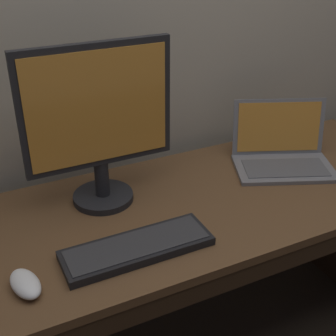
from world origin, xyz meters
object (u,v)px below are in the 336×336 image
Objects in this scene: laptop_space_gray at (282,155)px; wired_keyboard at (137,248)px; external_monitor at (99,124)px; computer_mouse at (25,284)px.

wired_keyboard is (-0.66, -0.23, -0.03)m from laptop_space_gray.
laptop_space_gray is 0.70m from external_monitor.
computer_mouse is (-0.30, -0.02, 0.01)m from wired_keyboard.
external_monitor is (-0.66, 0.05, 0.22)m from laptop_space_gray.
wired_keyboard is (-0.00, -0.28, -0.25)m from external_monitor.
external_monitor is 1.23× the size of wired_keyboard.
external_monitor is 0.49m from computer_mouse.
computer_mouse is at bearing -135.73° from external_monitor.
computer_mouse is (-0.30, -0.29, -0.25)m from external_monitor.
computer_mouse reaches higher than wired_keyboard.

